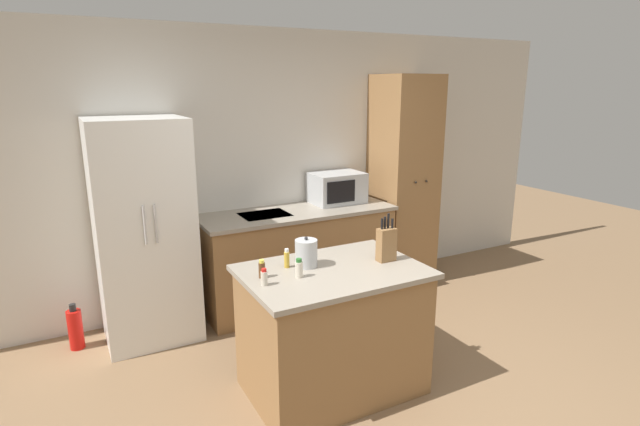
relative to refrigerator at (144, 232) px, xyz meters
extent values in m
cube|color=beige|center=(1.13, 0.36, 0.38)|extent=(7.20, 0.06, 2.60)
cube|color=white|center=(0.00, 0.00, 0.00)|extent=(0.75, 0.65, 1.84)
cylinder|color=silver|center=(-0.04, -0.34, 0.15)|extent=(0.02, 0.02, 0.30)
cylinder|color=silver|center=(0.04, -0.34, 0.15)|extent=(0.02, 0.02, 0.30)
cube|color=olive|center=(1.39, 0.01, -0.47)|extent=(1.83, 0.63, 0.90)
cube|color=gray|center=(1.39, 0.01, -0.01)|extent=(1.87, 0.67, 0.03)
cube|color=#9EA0A3|center=(1.06, 0.01, 0.01)|extent=(0.44, 0.34, 0.01)
cube|color=olive|center=(2.65, 0.04, 0.17)|extent=(0.57, 0.57, 2.19)
sphere|color=black|center=(2.58, -0.25, 0.22)|extent=(0.02, 0.02, 0.02)
sphere|color=black|center=(2.72, -0.25, 0.22)|extent=(0.02, 0.02, 0.02)
cube|color=olive|center=(0.98, -1.41, -0.49)|extent=(1.15, 0.77, 0.86)
cube|color=gray|center=(0.98, -1.41, -0.04)|extent=(1.21, 0.83, 0.03)
cube|color=#B2B5B7|center=(1.89, 0.12, 0.16)|extent=(0.51, 0.38, 0.30)
cube|color=black|center=(1.82, -0.07, 0.16)|extent=(0.31, 0.01, 0.21)
cube|color=olive|center=(1.39, -1.44, 0.09)|extent=(0.13, 0.08, 0.23)
cylinder|color=black|center=(1.35, -1.43, 0.25)|extent=(0.02, 0.02, 0.08)
cylinder|color=black|center=(1.37, -1.43, 0.25)|extent=(0.02, 0.02, 0.08)
cylinder|color=black|center=(1.40, -1.43, 0.26)|extent=(0.02, 0.02, 0.11)
cylinder|color=black|center=(1.42, -1.45, 0.24)|extent=(0.02, 0.02, 0.07)
cylinder|color=#563319|center=(0.50, -1.33, 0.03)|extent=(0.04, 0.04, 0.10)
cylinder|color=#E5DB4C|center=(0.50, -1.33, 0.09)|extent=(0.03, 0.03, 0.02)
cylinder|color=beige|center=(0.47, -1.45, 0.02)|extent=(0.04, 0.04, 0.09)
cylinder|color=red|center=(0.47, -1.45, 0.07)|extent=(0.03, 0.03, 0.02)
cylinder|color=beige|center=(0.71, -1.43, 0.03)|extent=(0.05, 0.05, 0.10)
cylinder|color=#286628|center=(0.71, -1.43, 0.09)|extent=(0.04, 0.04, 0.02)
cylinder|color=gold|center=(0.72, -1.23, 0.03)|extent=(0.04, 0.04, 0.11)
cylinder|color=silver|center=(0.72, -1.23, 0.10)|extent=(0.03, 0.03, 0.02)
cylinder|color=#B2B5B7|center=(0.84, -1.28, 0.07)|extent=(0.15, 0.15, 0.19)
sphere|color=#262628|center=(0.84, -1.28, 0.17)|extent=(0.02, 0.02, 0.02)
cylinder|color=red|center=(-0.59, 0.05, -0.76)|extent=(0.11, 0.11, 0.33)
cylinder|color=black|center=(-0.59, 0.05, -0.56)|extent=(0.05, 0.05, 0.06)
camera|label=1|loc=(-0.57, -4.12, 1.18)|focal=28.00mm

